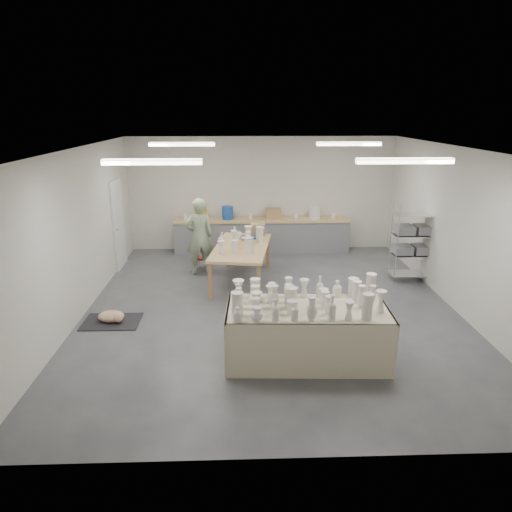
{
  "coord_description": "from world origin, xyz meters",
  "views": [
    {
      "loc": [
        -0.57,
        -8.06,
        3.63
      ],
      "look_at": [
        -0.28,
        -0.0,
        1.05
      ],
      "focal_mm": 32.0,
      "sensor_mm": 36.0,
      "label": 1
    }
  ],
  "objects_px": {
    "drying_table": "(306,331)",
    "potter": "(199,236)",
    "work_table": "(244,244)",
    "red_stool": "(201,259)"
  },
  "relations": [
    {
      "from": "drying_table",
      "to": "work_table",
      "type": "height_order",
      "value": "drying_table"
    },
    {
      "from": "drying_table",
      "to": "potter",
      "type": "relative_size",
      "value": 1.38
    },
    {
      "from": "potter",
      "to": "drying_table",
      "type": "bearing_deg",
      "value": 97.23
    },
    {
      "from": "potter",
      "to": "red_stool",
      "type": "distance_m",
      "value": 0.67
    },
    {
      "from": "work_table",
      "to": "potter",
      "type": "height_order",
      "value": "potter"
    },
    {
      "from": "work_table",
      "to": "potter",
      "type": "relative_size",
      "value": 1.33
    },
    {
      "from": "work_table",
      "to": "red_stool",
      "type": "xyz_separation_m",
      "value": [
        -1.02,
        0.79,
        -0.58
      ]
    },
    {
      "from": "work_table",
      "to": "potter",
      "type": "xyz_separation_m",
      "value": [
        -1.02,
        0.52,
        0.04
      ]
    },
    {
      "from": "drying_table",
      "to": "potter",
      "type": "distance_m",
      "value": 4.38
    },
    {
      "from": "drying_table",
      "to": "potter",
      "type": "bearing_deg",
      "value": 118.64
    }
  ]
}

